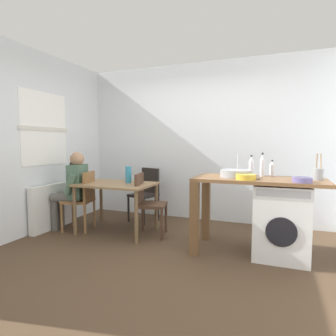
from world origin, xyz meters
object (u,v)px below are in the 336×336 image
object	(u,v)px
chair_spare_by_wall	(146,191)
colander	(302,179)
seated_person	(72,186)
vase	(128,175)
chair_opposite	(147,201)
washing_machine	(281,221)
dining_table	(116,190)
chair_person_seat	(83,197)
mixing_bowl	(246,177)
bottle_squat_brown	(262,166)
bottle_tall_green	(251,166)
utensil_crock	(318,174)
bottle_clear_small	(272,169)

from	to	relation	value
chair_spare_by_wall	colander	size ratio (longest dim) A/B	4.50
seated_person	vase	size ratio (longest dim) A/B	4.81
chair_opposite	washing_machine	bearing A→B (deg)	73.16
dining_table	colander	size ratio (longest dim) A/B	5.50
dining_table	seated_person	size ratio (longest dim) A/B	0.92
chair_person_seat	mixing_bowl	distance (m)	2.49
chair_spare_by_wall	mixing_bowl	xyz separation A→B (m)	(1.77, -1.09, 0.45)
mixing_bowl	chair_opposite	bearing A→B (deg)	166.13
bottle_squat_brown	mixing_bowl	bearing A→B (deg)	-111.54
chair_person_seat	mixing_bowl	bearing A→B (deg)	-109.17
mixing_bowl	bottle_tall_green	bearing A→B (deg)	88.04
washing_machine	utensil_crock	distance (m)	0.67
chair_opposite	mixing_bowl	size ratio (longest dim) A/B	4.02
chair_opposite	bottle_squat_brown	world-z (taller)	bottle_squat_brown
mixing_bowl	vase	xyz separation A→B (m)	(-1.74, 0.41, -0.09)
chair_person_seat	colander	xyz separation A→B (m)	(3.01, -0.25, 0.44)
chair_spare_by_wall	utensil_crock	world-z (taller)	utensil_crock
mixing_bowl	utensil_crock	distance (m)	0.80
chair_person_seat	colander	world-z (taller)	colander
seated_person	bottle_clear_small	bearing A→B (deg)	-98.32
dining_table	mixing_bowl	bearing A→B (deg)	-9.45
chair_spare_by_wall	bottle_squat_brown	world-z (taller)	bottle_squat_brown
washing_machine	colander	xyz separation A→B (m)	(0.19, -0.22, 0.52)
dining_table	utensil_crock	xyz separation A→B (m)	(2.65, -0.06, 0.35)
vase	mixing_bowl	bearing A→B (deg)	-13.40
washing_machine	utensil_crock	xyz separation A→B (m)	(0.37, 0.05, 0.56)
dining_table	bottle_tall_green	world-z (taller)	bottle_tall_green
chair_person_seat	bottle_tall_green	xyz separation A→B (m)	(2.45, 0.23, 0.53)
chair_opposite	mixing_bowl	world-z (taller)	mixing_bowl
bottle_tall_green	vase	world-z (taller)	bottle_tall_green
vase	chair_opposite	bearing A→B (deg)	-11.32
bottle_squat_brown	mixing_bowl	distance (m)	0.43
chair_person_seat	mixing_bowl	size ratio (longest dim) A/B	4.02
dining_table	utensil_crock	distance (m)	2.67
seated_person	vase	distance (m)	0.90
bottle_clear_small	mixing_bowl	distance (m)	0.54
bottle_clear_small	vase	xyz separation A→B (m)	(-2.01, -0.05, -0.15)
chair_opposite	utensil_crock	size ratio (longest dim) A/B	3.00
chair_spare_by_wall	washing_machine	size ratio (longest dim) A/B	1.05
mixing_bowl	vase	bearing A→B (deg)	166.60
chair_person_seat	chair_opposite	distance (m)	1.03
chair_spare_by_wall	bottle_clear_small	distance (m)	2.19
chair_person_seat	vase	xyz separation A→B (m)	(0.70, 0.18, 0.36)
bottle_tall_green	utensil_crock	distance (m)	0.77
dining_table	washing_machine	distance (m)	2.29
bottle_clear_small	mixing_bowl	bearing A→B (deg)	-119.95
bottle_clear_small	bottle_tall_green	bearing A→B (deg)	-179.96
chair_opposite	bottle_squat_brown	size ratio (longest dim) A/B	3.05
washing_machine	colander	bearing A→B (deg)	-49.26
chair_opposite	utensil_crock	bearing A→B (deg)	75.35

